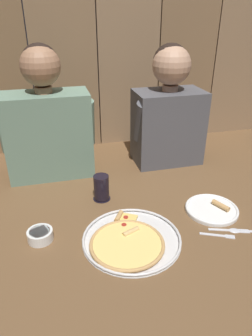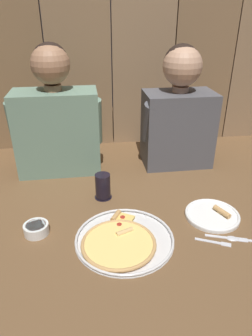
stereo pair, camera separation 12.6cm
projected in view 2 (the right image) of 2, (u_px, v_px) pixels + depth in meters
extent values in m
plane|color=brown|center=(133.00, 218.00, 1.26)|extent=(3.20, 3.20, 0.00)
cylinder|color=silver|center=(125.00, 240.00, 1.13)|extent=(0.37, 0.37, 0.01)
torus|color=silver|center=(125.00, 238.00, 1.13)|extent=(0.37, 0.37, 0.01)
cylinder|color=#B23823|center=(119.00, 245.00, 1.10)|extent=(0.26, 0.26, 0.00)
cylinder|color=#F4D170|center=(119.00, 243.00, 1.10)|extent=(0.25, 0.25, 0.01)
torus|color=tan|center=(119.00, 243.00, 1.10)|extent=(0.27, 0.27, 0.01)
cube|color=#EFC660|center=(124.00, 219.00, 1.23)|extent=(0.10, 0.09, 0.01)
cylinder|color=tan|center=(116.00, 216.00, 1.24)|extent=(0.05, 0.07, 0.02)
cylinder|color=#A3281E|center=(123.00, 217.00, 1.24)|extent=(0.02, 0.02, 0.00)
cube|color=#EFC660|center=(120.00, 228.00, 1.18)|extent=(0.09, 0.09, 0.01)
cylinder|color=tan|center=(125.00, 232.00, 1.15)|extent=(0.07, 0.04, 0.02)
cylinder|color=#A3281E|center=(119.00, 224.00, 1.19)|extent=(0.02, 0.02, 0.00)
cylinder|color=white|center=(212.00, 215.00, 1.26)|extent=(0.22, 0.22, 0.01)
torus|color=white|center=(212.00, 214.00, 1.26)|extent=(0.22, 0.22, 0.01)
cylinder|color=tan|center=(222.00, 212.00, 1.26)|extent=(0.05, 0.08, 0.02)
cylinder|color=black|center=(103.00, 197.00, 1.40)|extent=(0.08, 0.08, 0.01)
cylinder|color=black|center=(103.00, 186.00, 1.37)|extent=(0.07, 0.07, 0.11)
cylinder|color=white|center=(36.00, 229.00, 1.16)|extent=(0.09, 0.09, 0.04)
cylinder|color=#B23823|center=(36.00, 227.00, 1.16)|extent=(0.08, 0.08, 0.02)
cube|color=silver|center=(208.00, 241.00, 1.13)|extent=(0.09, 0.05, 0.01)
cube|color=silver|center=(226.00, 244.00, 1.11)|extent=(0.04, 0.03, 0.01)
cube|color=silver|center=(218.00, 236.00, 1.15)|extent=(0.09, 0.04, 0.01)
cube|color=silver|center=(239.00, 239.00, 1.14)|extent=(0.06, 0.04, 0.00)
cube|color=silver|center=(252.00, 241.00, 1.13)|extent=(0.09, 0.04, 0.01)
ellipsoid|color=silver|center=(232.00, 238.00, 1.14)|extent=(0.05, 0.04, 0.01)
cube|color=slate|center=(58.00, 132.00, 1.55)|extent=(0.41, 0.20, 0.42)
cylinder|color=#9E7051|center=(53.00, 88.00, 1.44)|extent=(0.08, 0.08, 0.03)
sphere|color=#9E7051|center=(50.00, 64.00, 1.39)|extent=(0.18, 0.18, 0.18)
sphere|color=black|center=(50.00, 61.00, 1.40)|extent=(0.17, 0.17, 0.17)
cylinder|color=slate|center=(16.00, 125.00, 1.46)|extent=(0.08, 0.11, 0.24)
cylinder|color=slate|center=(94.00, 121.00, 1.50)|extent=(0.08, 0.12, 0.24)
cube|color=#4C4C51|center=(177.00, 129.00, 1.63)|extent=(0.36, 0.22, 0.39)
cylinder|color=tan|center=(181.00, 89.00, 1.53)|extent=(0.08, 0.08, 0.03)
sphere|color=tan|center=(182.00, 66.00, 1.48)|extent=(0.19, 0.19, 0.19)
sphere|color=black|center=(182.00, 63.00, 1.49)|extent=(0.18, 0.18, 0.18)
cylinder|color=#4C4C51|center=(150.00, 122.00, 1.55)|extent=(0.08, 0.14, 0.23)
cylinder|color=#4C4C51|center=(210.00, 120.00, 1.59)|extent=(0.08, 0.13, 0.23)
cube|color=brown|center=(8.00, 36.00, 1.62)|extent=(0.36, 0.03, 1.27)
cube|color=brown|center=(78.00, 36.00, 1.66)|extent=(0.36, 0.03, 1.27)
cube|color=#866849|center=(144.00, 35.00, 1.71)|extent=(0.36, 0.03, 1.27)
cube|color=brown|center=(207.00, 34.00, 1.75)|extent=(0.36, 0.03, 1.27)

